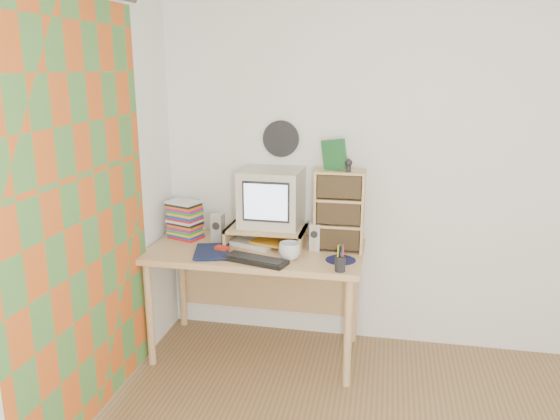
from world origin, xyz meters
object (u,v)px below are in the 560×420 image
at_px(cd_rack, 339,211).
at_px(keyboard, 256,260).
at_px(crt_monitor, 271,198).
at_px(desk, 258,265).
at_px(mug, 290,251).
at_px(dvd_stack, 185,217).
at_px(diary, 195,250).

bearing_deg(cd_rack, keyboard, -144.16).
height_order(crt_monitor, cd_rack, cd_rack).
xyz_separation_m(desk, crt_monitor, (0.07, 0.09, 0.44)).
distance_m(keyboard, mug, 0.22).
distance_m(crt_monitor, cd_rack, 0.47).
relative_size(desk, dvd_stack, 4.67).
height_order(cd_rack, mug, cd_rack).
relative_size(dvd_stack, diary, 1.14).
xyz_separation_m(desk, keyboard, (0.06, -0.31, 0.15)).
bearing_deg(cd_rack, mug, -137.83).
xyz_separation_m(crt_monitor, mug, (0.19, -0.31, -0.25)).
height_order(desk, cd_rack, cd_rack).
xyz_separation_m(desk, cd_rack, (0.53, 0.03, 0.40)).
distance_m(desk, diary, 0.46).
height_order(cd_rack, diary, cd_rack).
bearing_deg(crt_monitor, diary, -141.39).
bearing_deg(dvd_stack, desk, 12.32).
xyz_separation_m(mug, diary, (-0.61, -0.02, -0.03)).
bearing_deg(diary, dvd_stack, 106.16).
bearing_deg(desk, crt_monitor, 50.62).
xyz_separation_m(desk, mug, (0.26, -0.22, 0.19)).
xyz_separation_m(crt_monitor, dvd_stack, (-0.60, -0.02, -0.16)).
bearing_deg(dvd_stack, crt_monitor, 21.36).
bearing_deg(mug, keyboard, -155.26).
distance_m(keyboard, diary, 0.42).
relative_size(keyboard, dvd_stack, 1.33).
relative_size(desk, mug, 10.19).
relative_size(cd_rack, diary, 2.01).
height_order(crt_monitor, mug, crt_monitor).
relative_size(keyboard, cd_rack, 0.76).
bearing_deg(mug, desk, 139.02).
bearing_deg(crt_monitor, mug, -57.86).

